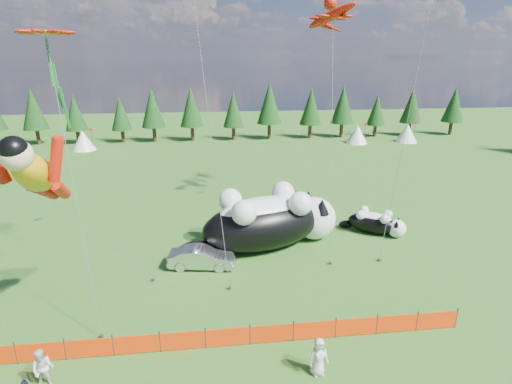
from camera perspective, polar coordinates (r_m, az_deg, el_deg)
ground at (r=21.86m, az=-4.44°, el=-16.10°), size 160.00×160.00×0.00m
safety_fence at (r=19.15m, az=-4.03°, el=-19.97°), size 22.06×0.06×1.10m
tree_line at (r=63.53m, az=-6.49°, el=10.90°), size 90.00×4.00×8.00m
festival_tents at (r=60.13m, az=4.31°, el=8.02°), size 50.00×3.20×2.80m
cat_large at (r=27.21m, az=2.03°, el=-4.01°), size 11.22×6.28×4.14m
cat_small at (r=30.96m, az=16.75°, el=-4.17°), size 4.35×3.53×1.79m
car at (r=25.30m, az=-7.79°, el=-9.26°), size 4.25×2.00×1.35m
spectator_b at (r=19.02m, az=-28.15°, el=-21.41°), size 0.85×0.50×1.74m
spectator_e at (r=17.80m, az=8.93°, el=-22.24°), size 0.92×0.68×1.71m
superhero_kite at (r=18.72m, az=-28.99°, el=2.31°), size 6.19×7.15×10.94m
gecko_kite at (r=33.90m, az=10.72°, el=23.50°), size 6.33×14.02×18.76m
flower_kite at (r=21.85m, az=-27.83°, el=19.08°), size 3.43×5.91×14.22m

